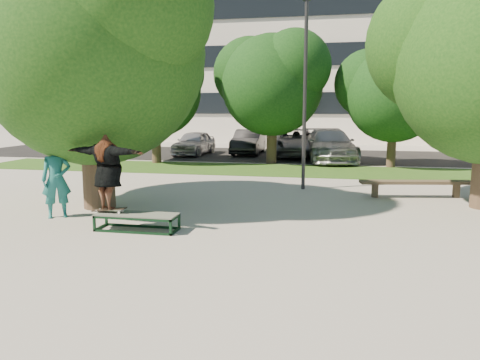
% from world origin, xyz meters
% --- Properties ---
extents(ground, '(120.00, 120.00, 0.00)m').
position_xyz_m(ground, '(0.00, 0.00, 0.00)').
color(ground, gray).
rests_on(ground, ground).
extents(grass_strip, '(30.00, 4.00, 0.02)m').
position_xyz_m(grass_strip, '(1.00, 9.50, 0.01)').
color(grass_strip, '#1D4714').
rests_on(grass_strip, ground).
extents(asphalt_strip, '(40.00, 8.00, 0.01)m').
position_xyz_m(asphalt_strip, '(0.00, 16.00, 0.01)').
color(asphalt_strip, black).
rests_on(asphalt_strip, ground).
extents(tree_left, '(6.96, 5.95, 7.12)m').
position_xyz_m(tree_left, '(-4.29, 1.09, 4.42)').
color(tree_left, '#38281E').
rests_on(tree_left, ground).
extents(bg_tree_left, '(5.28, 4.51, 5.77)m').
position_xyz_m(bg_tree_left, '(-6.57, 11.07, 3.73)').
color(bg_tree_left, '#38281E').
rests_on(bg_tree_left, ground).
extents(bg_tree_mid, '(5.76, 4.92, 6.24)m').
position_xyz_m(bg_tree_mid, '(-1.08, 12.08, 4.02)').
color(bg_tree_mid, '#38281E').
rests_on(bg_tree_mid, ground).
extents(bg_tree_right, '(5.04, 4.31, 5.43)m').
position_xyz_m(bg_tree_right, '(4.43, 11.57, 3.49)').
color(bg_tree_right, '#38281E').
rests_on(bg_tree_right, ground).
extents(lamppost, '(0.25, 0.15, 6.11)m').
position_xyz_m(lamppost, '(1.00, 5.00, 3.15)').
color(lamppost, '#2D2D30').
rests_on(lamppost, ground).
extents(office_building, '(30.00, 14.12, 16.00)m').
position_xyz_m(office_building, '(-2.00, 31.98, 8.00)').
color(office_building, beige).
rests_on(office_building, ground).
extents(grind_box, '(1.80, 0.60, 0.38)m').
position_xyz_m(grind_box, '(-2.22, -1.05, 0.19)').
color(grind_box, black).
rests_on(grind_box, ground).
extents(skater_rig, '(2.10, 1.01, 1.73)m').
position_xyz_m(skater_rig, '(-2.87, -1.05, 1.28)').
color(skater_rig, white).
rests_on(skater_rig, grind_box).
extents(bystander, '(0.83, 0.76, 1.89)m').
position_xyz_m(bystander, '(-4.64, -0.26, 0.95)').
color(bystander, '#1A6463').
rests_on(bystander, ground).
extents(bench, '(3.34, 1.02, 0.51)m').
position_xyz_m(bench, '(4.42, 4.20, 0.43)').
color(bench, '#4C402D').
rests_on(bench, ground).
extents(car_silver_a, '(1.81, 4.09, 1.37)m').
position_xyz_m(car_silver_a, '(-5.88, 15.18, 0.68)').
color(car_silver_a, '#A7A7AB').
rests_on(car_silver_a, asphalt_strip).
extents(car_dark, '(1.59, 4.34, 1.42)m').
position_xyz_m(car_dark, '(-2.89, 16.17, 0.71)').
color(car_dark, black).
rests_on(car_dark, asphalt_strip).
extents(car_grey, '(3.08, 5.64, 1.50)m').
position_xyz_m(car_grey, '(-0.07, 15.48, 0.75)').
color(car_grey, slate).
rests_on(car_grey, asphalt_strip).
extents(car_silver_b, '(3.17, 5.82, 1.60)m').
position_xyz_m(car_silver_b, '(1.73, 13.50, 0.80)').
color(car_silver_b, '#9FA0A4').
rests_on(car_silver_b, asphalt_strip).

